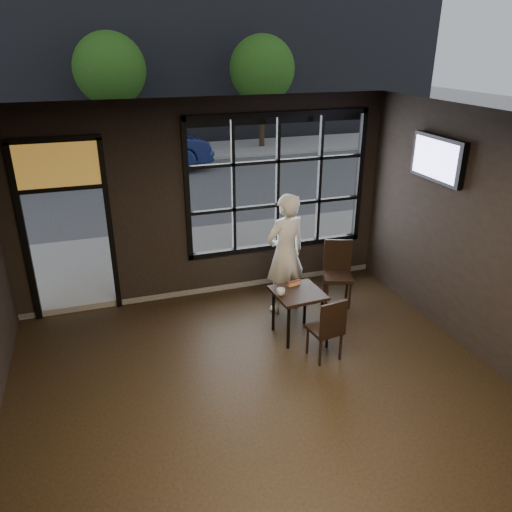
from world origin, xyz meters
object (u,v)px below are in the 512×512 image
object	(u,v)px
man	(285,254)
chair_near	(325,327)
cafe_table	(297,314)
navy_car	(137,147)

from	to	relation	value
man	chair_near	bearing A→B (deg)	77.07
cafe_table	chair_near	size ratio (longest dim) A/B	0.79
chair_near	navy_car	xyz separation A→B (m)	(-1.27, 11.06, 0.41)
navy_car	chair_near	bearing A→B (deg)	177.66
chair_near	man	distance (m)	1.48
cafe_table	man	size ratio (longest dim) A/B	0.37
cafe_table	chair_near	world-z (taller)	chair_near
navy_car	cafe_table	bearing A→B (deg)	177.26
chair_near	man	world-z (taller)	man
cafe_table	navy_car	size ratio (longest dim) A/B	0.16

